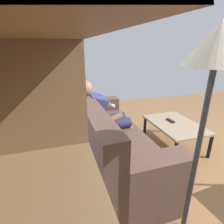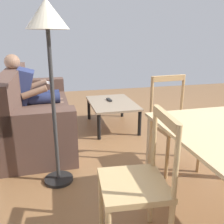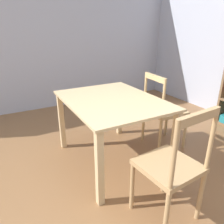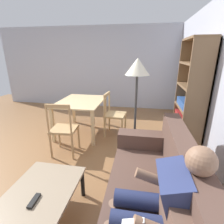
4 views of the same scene
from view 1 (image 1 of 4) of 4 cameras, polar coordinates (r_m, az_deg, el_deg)
name	(u,v)px [view 1 (image 1 of 4)]	position (r m, az deg, el deg)	size (l,w,h in m)	color
couch	(107,139)	(2.45, -1.48, -8.88)	(2.18, 0.85, 0.94)	brown
person_lounging	(103,117)	(2.53, -2.78, -1.58)	(0.59, 0.92, 1.13)	navy
coffee_table	(175,126)	(2.99, 19.75, -4.34)	(0.96, 0.67, 0.40)	gray
tv_remote	(171,120)	(3.03, 18.40, -2.61)	(0.05, 0.17, 0.02)	black
floor_lamp	(213,71)	(1.16, 29.89, 11.34)	(0.36, 0.36, 1.67)	black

